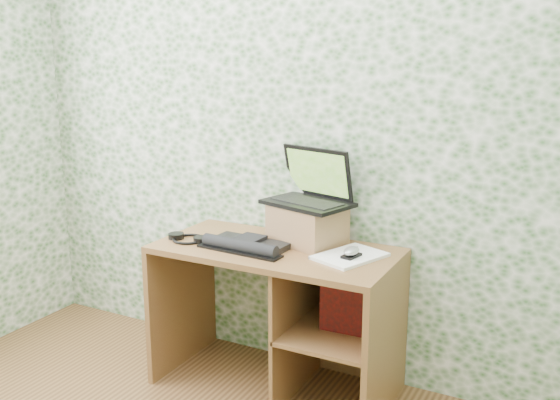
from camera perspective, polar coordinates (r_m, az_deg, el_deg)
The scene contains 10 objects.
wall_back at distance 3.25m, azimuth 2.17°, elevation 6.40°, with size 3.50×3.50×0.00m, color silver.
desk at distance 3.18m, azimuth 1.12°, elevation -9.06°, with size 1.20×0.60×0.75m.
riser at distance 3.15m, azimuth 2.52°, elevation -2.22°, with size 0.33×0.27×0.20m, color brown.
laptop at distance 3.15m, azimuth 2.90°, elevation 0.85°, with size 0.48×0.40×0.28m.
keyboard at distance 3.08m, azimuth -3.16°, elevation -4.08°, with size 0.46×0.25×0.06m.
headphones at distance 3.24m, azimuth -8.35°, elevation -3.50°, with size 0.23×0.17×0.03m.
notepad at distance 2.96m, azimuth 6.41°, elevation -5.13°, with size 0.23×0.32×0.02m, color white.
mouse at distance 2.92m, azimuth 6.54°, elevation -4.86°, with size 0.07×0.11×0.04m, color #B2B2B4.
pen at distance 2.99m, azimuth 7.10°, elevation -4.72°, with size 0.01×0.01×0.14m, color black.
red_box at distance 3.01m, azimuth 6.45°, elevation -8.96°, with size 0.28×0.09×0.33m, color maroon.
Camera 1 is at (1.38, -1.16, 1.69)m, focal length 40.00 mm.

